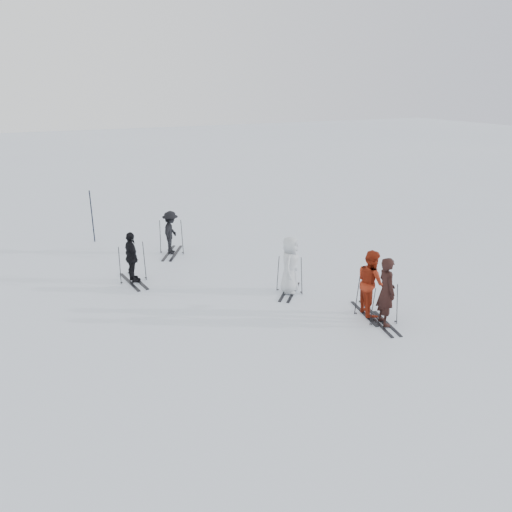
{
  "coord_description": "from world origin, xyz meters",
  "views": [
    {
      "loc": [
        -6.15,
        -12.25,
        6.11
      ],
      "look_at": [
        0.0,
        1.0,
        1.0
      ],
      "focal_mm": 35.0,
      "sensor_mm": 36.0,
      "label": 1
    }
  ],
  "objects_px": {
    "skier_grey": "(290,266)",
    "skier_uphill_left": "(132,258)",
    "piste_marker": "(92,216)",
    "skier_near_dark": "(386,292)",
    "skier_red": "(371,283)",
    "skier_uphill_far": "(171,233)"
  },
  "relations": [
    {
      "from": "skier_uphill_far",
      "to": "skier_grey",
      "type": "bearing_deg",
      "value": -126.8
    },
    {
      "from": "skier_near_dark",
      "to": "skier_red",
      "type": "height_order",
      "value": "skier_near_dark"
    },
    {
      "from": "skier_red",
      "to": "piste_marker",
      "type": "distance_m",
      "value": 11.73
    },
    {
      "from": "skier_uphill_far",
      "to": "piste_marker",
      "type": "height_order",
      "value": "piste_marker"
    },
    {
      "from": "skier_red",
      "to": "piste_marker",
      "type": "xyz_separation_m",
      "value": [
        -5.97,
        10.09,
        0.13
      ]
    },
    {
      "from": "skier_uphill_left",
      "to": "skier_near_dark",
      "type": "bearing_deg",
      "value": -144.42
    },
    {
      "from": "skier_grey",
      "to": "piste_marker",
      "type": "relative_size",
      "value": 0.83
    },
    {
      "from": "skier_red",
      "to": "skier_uphill_left",
      "type": "height_order",
      "value": "skier_red"
    },
    {
      "from": "skier_grey",
      "to": "skier_uphill_far",
      "type": "xyz_separation_m",
      "value": [
        -2.26,
        5.08,
        -0.07
      ]
    },
    {
      "from": "skier_uphill_left",
      "to": "piste_marker",
      "type": "height_order",
      "value": "piste_marker"
    },
    {
      "from": "skier_grey",
      "to": "skier_near_dark",
      "type": "bearing_deg",
      "value": -116.32
    },
    {
      "from": "piste_marker",
      "to": "skier_red",
      "type": "bearing_deg",
      "value": -59.38
    },
    {
      "from": "skier_grey",
      "to": "skier_uphill_left",
      "type": "distance_m",
      "value": 5.05
    },
    {
      "from": "skier_uphill_left",
      "to": "skier_uphill_far",
      "type": "bearing_deg",
      "value": -47.98
    },
    {
      "from": "skier_near_dark",
      "to": "piste_marker",
      "type": "relative_size",
      "value": 0.88
    },
    {
      "from": "skier_near_dark",
      "to": "skier_uphill_left",
      "type": "height_order",
      "value": "skier_near_dark"
    },
    {
      "from": "skier_grey",
      "to": "skier_uphill_left",
      "type": "xyz_separation_m",
      "value": [
        -4.16,
        2.87,
        -0.06
      ]
    },
    {
      "from": "skier_red",
      "to": "skier_uphill_left",
      "type": "bearing_deg",
      "value": 58.28
    },
    {
      "from": "skier_grey",
      "to": "skier_uphill_left",
      "type": "bearing_deg",
      "value": 96.06
    },
    {
      "from": "skier_uphill_left",
      "to": "skier_grey",
      "type": "bearing_deg",
      "value": -131.96
    },
    {
      "from": "piste_marker",
      "to": "skier_uphill_left",
      "type": "bearing_deg",
      "value": -83.93
    },
    {
      "from": "skier_near_dark",
      "to": "piste_marker",
      "type": "xyz_separation_m",
      "value": [
        -5.94,
        10.8,
        0.12
      ]
    }
  ]
}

